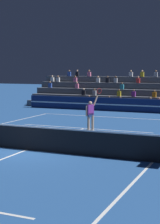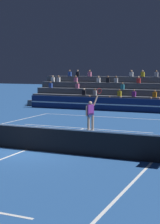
# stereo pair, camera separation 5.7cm
# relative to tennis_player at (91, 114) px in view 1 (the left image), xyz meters

# --- Properties ---
(ground_plane) EXTENTS (120.00, 120.00, 0.00)m
(ground_plane) POSITION_rel_tennis_player_xyz_m (-0.78, -5.55, -0.99)
(ground_plane) COLOR #285699
(court_lines) EXTENTS (11.10, 23.90, 0.01)m
(court_lines) POSITION_rel_tennis_player_xyz_m (-0.78, -5.55, -0.98)
(court_lines) COLOR white
(court_lines) RESTS_ON ground
(tennis_net) EXTENTS (12.00, 0.10, 1.10)m
(tennis_net) POSITION_rel_tennis_player_xyz_m (-0.78, -5.55, -0.44)
(tennis_net) COLOR slate
(tennis_net) RESTS_ON ground
(sponsor_banner_wall) EXTENTS (18.00, 0.26, 1.10)m
(sponsor_banner_wall) POSITION_rel_tennis_player_xyz_m (-0.78, 10.13, -0.44)
(sponsor_banner_wall) COLOR navy
(sponsor_banner_wall) RESTS_ON ground
(bleacher_stand) EXTENTS (20.02, 4.75, 3.38)m
(bleacher_stand) POSITION_rel_tennis_player_xyz_m (-0.78, 13.93, 0.03)
(bleacher_stand) COLOR #4C515B
(bleacher_stand) RESTS_ON ground
(tennis_player) EXTENTS (0.74, 0.87, 2.47)m
(tennis_player) POSITION_rel_tennis_player_xyz_m (0.00, 0.00, 0.00)
(tennis_player) COLOR tan
(tennis_player) RESTS_ON ground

